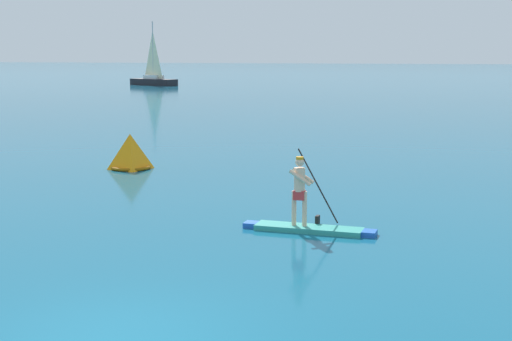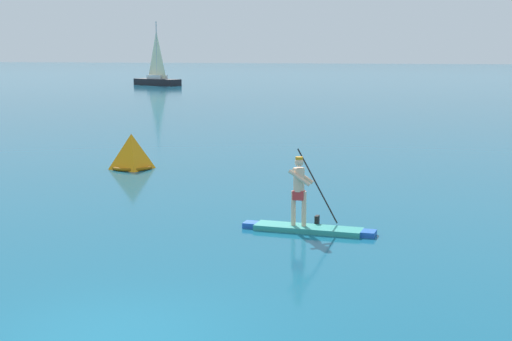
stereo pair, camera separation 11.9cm
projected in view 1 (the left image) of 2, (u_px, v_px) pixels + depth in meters
ground at (120, 339)px, 11.01m from camera, size 440.00×440.00×0.00m
paddleboarder_mid_center at (307, 216)px, 17.51m from camera, size 3.21×0.91×1.93m
race_marker_buoy at (130, 153)px, 26.67m from camera, size 1.63×1.63×1.27m
sailboat_left_horizon at (154, 78)px, 89.00m from camera, size 6.53×4.37×7.55m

